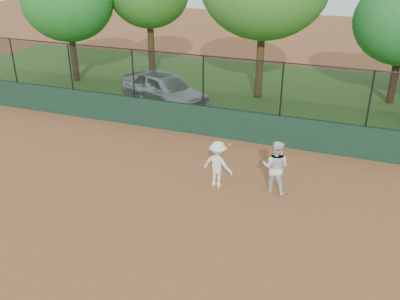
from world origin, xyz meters
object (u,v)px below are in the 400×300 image
(parked_car, at_px, (165,89))
(player_main, at_px, (218,164))
(player_second, at_px, (275,167))
(tree_0, at_px, (67,1))

(parked_car, bearing_deg, player_main, -117.98)
(player_second, height_order, tree_0, tree_0)
(parked_car, bearing_deg, tree_0, 96.65)
(parked_car, xyz_separation_m, player_main, (4.68, -6.26, -0.05))
(parked_car, distance_m, player_second, 8.76)
(player_second, relative_size, tree_0, 0.27)
(parked_car, bearing_deg, player_second, -107.67)
(player_main, height_order, tree_0, tree_0)
(parked_car, distance_m, tree_0, 7.56)
(tree_0, bearing_deg, player_main, -37.19)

